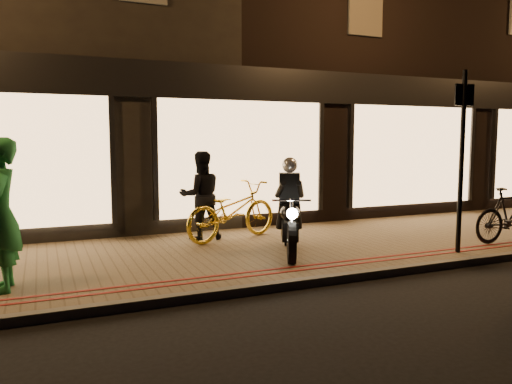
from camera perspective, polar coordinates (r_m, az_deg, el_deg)
ground at (r=7.22m, az=10.47°, el=-10.15°), size 90.00×90.00×0.00m
sidewalk at (r=8.88m, az=3.24°, el=-6.60°), size 50.00×4.00×0.12m
kerb_stone at (r=7.24m, az=10.25°, el=-9.60°), size 50.00×0.14×0.12m
red_kerb_lines at (r=7.63m, az=8.17°, el=-8.26°), size 50.00×0.26×0.01m
building_row at (r=15.41m, az=-8.76°, el=14.33°), size 48.00×10.11×8.50m
motorcycle at (r=8.24m, az=3.87°, el=-2.82°), size 0.95×1.82×1.59m
sign_post at (r=8.88m, az=22.47°, el=4.26°), size 0.35×0.09×3.00m
bicycle_gold at (r=9.37m, az=-2.77°, el=-2.16°), size 2.20×1.39×1.09m
bicycle_dark at (r=10.29m, az=27.12°, el=-2.31°), size 1.70×0.51×1.02m
person_green at (r=6.91m, az=-27.16°, el=-2.34°), size 0.46×0.70×1.91m
person_dark at (r=9.41m, az=-6.34°, el=-0.41°), size 0.83×0.66×1.66m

